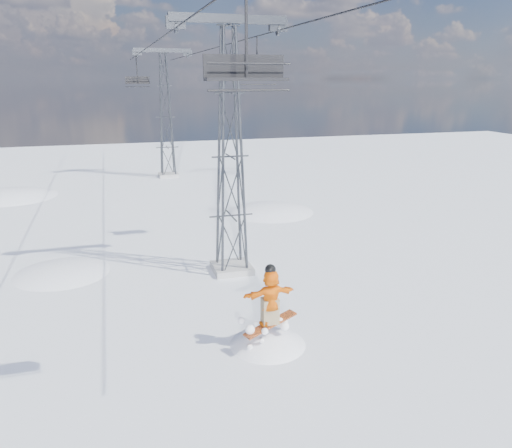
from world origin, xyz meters
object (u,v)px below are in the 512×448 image
at_px(lift_tower_far, 166,117).
at_px(lift_tower_near, 230,157).
at_px(snowboarder_jump, 267,384).
at_px(lift_chair_near, 246,70).

bearing_deg(lift_tower_far, lift_tower_near, -90.00).
height_order(lift_tower_near, lift_tower_far, same).
relative_size(snowboarder_jump, lift_chair_near, 3.09).
bearing_deg(snowboarder_jump, lift_tower_near, 86.31).
bearing_deg(snowboarder_jump, lift_tower_far, 89.19).
xyz_separation_m(lift_tower_near, snowboarder_jump, (-0.46, -7.06, -7.07)).
distance_m(lift_tower_near, lift_chair_near, 11.55).
relative_size(lift_tower_near, lift_chair_near, 5.04).
xyz_separation_m(lift_tower_far, lift_chair_near, (-2.20, -35.76, 3.57)).
distance_m(snowboarder_jump, lift_chair_near, 11.39).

